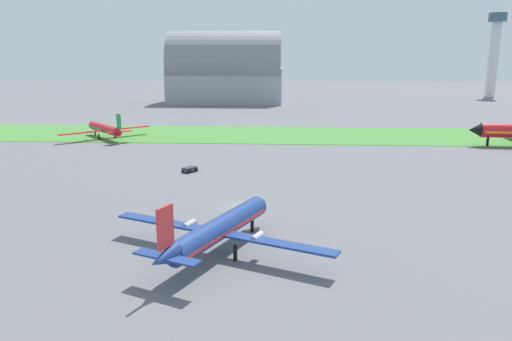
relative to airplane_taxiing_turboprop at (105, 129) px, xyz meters
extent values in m
plane|color=slate|center=(37.51, -52.40, -2.50)|extent=(600.00, 600.00, 0.00)
cube|color=#478438|center=(37.51, 8.86, -2.46)|extent=(360.00, 28.00, 0.08)
cylinder|color=red|center=(-0.27, 0.29, -0.02)|extent=(11.69, 12.32, 2.07)
cone|color=black|center=(-5.92, 6.35, -0.02)|extent=(2.90, 2.90, 2.03)
cone|color=red|center=(5.66, -6.07, 0.24)|extent=(3.34, 3.39, 1.86)
cube|color=#198C4C|center=(-0.27, 0.29, -0.17)|extent=(11.15, 11.74, 0.29)
cube|color=red|center=(-4.16, -3.89, -0.38)|extent=(9.32, 8.83, 0.21)
cube|color=red|center=(4.18, 3.88, -0.38)|extent=(9.32, 8.83, 0.21)
cylinder|color=#B7BABF|center=(-3.05, -2.07, -0.38)|extent=(1.61, 1.66, 0.66)
cylinder|color=#B7BABF|center=(2.28, 2.90, -0.38)|extent=(1.61, 1.66, 0.66)
cube|color=#198C4C|center=(5.38, -5.77, 2.68)|extent=(1.45, 1.53, 3.31)
cube|color=red|center=(4.32, -6.76, 0.19)|extent=(2.97, 2.89, 0.17)
cube|color=red|center=(6.44, -4.78, 0.19)|extent=(2.97, 2.89, 0.17)
cylinder|color=black|center=(-4.51, 4.84, -1.78)|extent=(0.37, 0.37, 1.45)
cylinder|color=black|center=(-1.07, -1.86, -1.78)|extent=(0.37, 0.37, 1.45)
cylinder|color=black|center=(1.93, 0.93, -1.78)|extent=(0.37, 0.37, 1.45)
cylinder|color=navy|center=(37.13, -68.98, 0.31)|extent=(8.90, 16.40, 2.34)
cone|color=black|center=(40.88, -60.39, 0.31)|extent=(3.04, 3.07, 2.30)
cone|color=navy|center=(33.19, -78.00, 0.60)|extent=(3.25, 3.85, 2.11)
cube|color=red|center=(37.13, -68.98, 0.13)|extent=(8.57, 15.56, 0.33)
cube|color=navy|center=(31.03, -66.83, -0.10)|extent=(12.46, 6.66, 0.23)
cube|color=navy|center=(42.84, -71.99, -0.10)|extent=(12.46, 6.66, 0.23)
cylinder|color=#B7BABF|center=(33.42, -67.16, -0.10)|extent=(1.44, 2.02, 0.75)
cylinder|color=#B7BABF|center=(40.98, -70.46, -0.10)|extent=(1.44, 2.02, 0.75)
cube|color=red|center=(33.38, -77.57, 3.36)|extent=(1.10, 2.04, 3.75)
cube|color=navy|center=(31.87, -76.91, 0.54)|extent=(3.57, 2.60, 0.19)
cube|color=navy|center=(34.88, -78.23, 0.54)|extent=(3.57, 2.60, 0.19)
cylinder|color=black|center=(39.94, -62.54, -1.68)|extent=(0.42, 0.42, 1.64)
cylinder|color=black|center=(34.53, -69.13, -1.68)|extent=(0.42, 0.42, 1.64)
cylinder|color=black|center=(38.78, -70.98, -1.68)|extent=(0.42, 0.42, 1.64)
cone|color=black|center=(86.12, -4.64, 1.17)|extent=(3.04, 3.26, 3.16)
cylinder|color=black|center=(89.05, -4.73, -1.47)|extent=(0.58, 0.58, 2.05)
cube|color=#2D333D|center=(26.90, -33.11, -1.88)|extent=(2.65, 2.82, 0.55)
cylinder|color=black|center=(26.98, -34.23, -2.15)|extent=(0.63, 0.71, 0.70)
cylinder|color=black|center=(25.79, -33.32, -2.15)|extent=(0.63, 0.71, 0.70)
cylinder|color=black|center=(28.01, -32.90, -2.15)|extent=(0.63, 0.71, 0.70)
cylinder|color=black|center=(26.82, -31.99, -2.15)|extent=(0.63, 0.71, 0.70)
cube|color=#9399A3|center=(18.68, 91.34, 4.62)|extent=(46.50, 22.68, 14.25)
cylinder|color=gray|center=(18.68, 91.34, 14.02)|extent=(45.57, 24.94, 24.94)
cylinder|color=silver|center=(139.67, 125.48, 14.53)|extent=(4.40, 4.40, 34.06)
cylinder|color=#38566B|center=(139.67, 125.48, 33.55)|extent=(8.00, 8.00, 4.00)
camera|label=1|loc=(43.69, -118.14, 18.17)|focal=35.10mm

